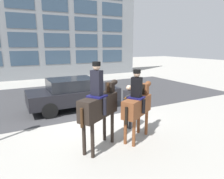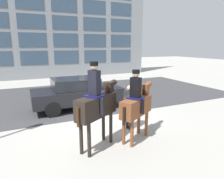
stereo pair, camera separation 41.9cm
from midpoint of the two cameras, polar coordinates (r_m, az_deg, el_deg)
ground_plane at (r=8.65m, az=-3.20°, el=-9.19°), size 80.00×80.00×0.00m
road_surface at (r=12.99m, az=-10.80°, el=-1.95°), size 20.86×8.50×0.01m
mounted_horse_lead at (r=6.11m, az=-2.35°, el=-4.19°), size 1.76×1.25×2.73m
mounted_horse_companion at (r=6.78m, az=8.87°, el=-4.15°), size 1.73×1.20×2.43m
pedestrian_bystander at (r=7.66m, az=6.55°, el=-4.07°), size 0.74×0.74×1.73m
street_car_near_lane at (r=10.38m, az=-8.80°, el=-0.84°), size 4.49×1.99×1.58m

